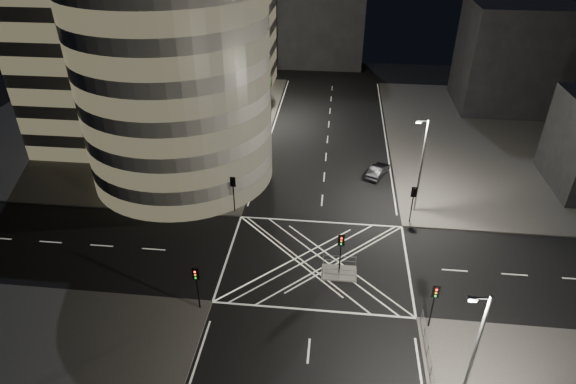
# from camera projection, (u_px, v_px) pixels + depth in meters

# --- Properties ---
(ground) EXTENTS (120.00, 120.00, 0.00)m
(ground) POSITION_uv_depth(u_px,v_px,m) (317.00, 261.00, 42.80)
(ground) COLOR black
(ground) RESTS_ON ground
(sidewalk_far_left) EXTENTS (42.00, 42.00, 0.15)m
(sidewalk_far_left) POSITION_uv_depth(u_px,v_px,m) (124.00, 123.00, 68.22)
(sidewalk_far_left) COLOR #484644
(sidewalk_far_left) RESTS_ON ground
(sidewalk_far_right) EXTENTS (42.00, 42.00, 0.15)m
(sidewalk_far_right) POSITION_uv_depth(u_px,v_px,m) (550.00, 143.00, 62.91)
(sidewalk_far_right) COLOR #484644
(sidewalk_far_right) RESTS_ON ground
(central_island) EXTENTS (3.00, 2.00, 0.15)m
(central_island) POSITION_uv_depth(u_px,v_px,m) (339.00, 273.00, 41.31)
(central_island) COLOR slate
(central_island) RESTS_ON ground
(office_tower_curved) EXTENTS (30.00, 29.00, 27.20)m
(office_tower_curved) POSITION_uv_depth(u_px,v_px,m) (145.00, 53.00, 53.85)
(office_tower_curved) COLOR gray
(office_tower_curved) RESTS_ON sidewalk_far_left
(office_block_rear) EXTENTS (24.00, 16.00, 22.00)m
(office_block_rear) POSITION_uv_depth(u_px,v_px,m) (193.00, 20.00, 74.40)
(office_block_rear) COLOR gray
(office_block_rear) RESTS_ON sidewalk_far_left
(building_right_far) EXTENTS (14.00, 12.00, 15.00)m
(building_right_far) POSITION_uv_depth(u_px,v_px,m) (512.00, 56.00, 70.16)
(building_right_far) COLOR black
(building_right_far) RESTS_ON sidewalk_far_right
(building_far_end) EXTENTS (18.00, 8.00, 18.00)m
(building_far_end) POSITION_uv_depth(u_px,v_px,m) (315.00, 15.00, 87.40)
(building_far_end) COLOR black
(building_far_end) RESTS_ON ground
(tree_a) EXTENTS (4.45, 4.45, 7.37)m
(tree_a) POSITION_uv_depth(u_px,v_px,m) (220.00, 159.00, 48.76)
(tree_a) COLOR black
(tree_a) RESTS_ON sidewalk_far_left
(tree_b) EXTENTS (5.01, 5.01, 8.23)m
(tree_b) POSITION_uv_depth(u_px,v_px,m) (232.00, 129.00, 53.54)
(tree_b) COLOR black
(tree_b) RESTS_ON sidewalk_far_left
(tree_c) EXTENTS (4.23, 4.23, 7.02)m
(tree_c) POSITION_uv_depth(u_px,v_px,m) (242.00, 115.00, 59.01)
(tree_c) COLOR black
(tree_c) RESTS_ON sidewalk_far_left
(tree_d) EXTENTS (4.51, 4.51, 7.98)m
(tree_d) POSITION_uv_depth(u_px,v_px,m) (251.00, 91.00, 63.65)
(tree_d) COLOR black
(tree_d) RESTS_ON sidewalk_far_left
(tree_e) EXTENTS (4.04, 4.04, 6.88)m
(tree_e) POSITION_uv_depth(u_px,v_px,m) (258.00, 83.00, 69.16)
(tree_e) COLOR black
(tree_e) RESTS_ON sidewalk_far_left
(traffic_signal_fl) EXTENTS (0.55, 0.22, 4.00)m
(traffic_signal_fl) POSITION_uv_depth(u_px,v_px,m) (233.00, 188.00, 47.82)
(traffic_signal_fl) COLOR black
(traffic_signal_fl) RESTS_ON sidewalk_far_left
(traffic_signal_nl) EXTENTS (0.55, 0.22, 4.00)m
(traffic_signal_nl) POSITION_uv_depth(u_px,v_px,m) (197.00, 281.00, 36.33)
(traffic_signal_nl) COLOR black
(traffic_signal_nl) RESTS_ON sidewalk_near_left
(traffic_signal_fr) EXTENTS (0.55, 0.22, 4.00)m
(traffic_signal_fr) POSITION_uv_depth(u_px,v_px,m) (413.00, 198.00, 46.20)
(traffic_signal_fr) COLOR black
(traffic_signal_fr) RESTS_ON sidewalk_far_right
(traffic_signal_nr) EXTENTS (0.55, 0.22, 4.00)m
(traffic_signal_nr) POSITION_uv_depth(u_px,v_px,m) (434.00, 299.00, 34.72)
(traffic_signal_nr) COLOR black
(traffic_signal_nr) RESTS_ON sidewalk_near_right
(traffic_signal_island) EXTENTS (0.55, 0.22, 4.00)m
(traffic_signal_island) POSITION_uv_depth(u_px,v_px,m) (341.00, 247.00, 39.82)
(traffic_signal_island) COLOR black
(traffic_signal_island) RESTS_ON central_island
(street_lamp_left_near) EXTENTS (1.25, 0.25, 10.00)m
(street_lamp_left_near) POSITION_uv_depth(u_px,v_px,m) (236.00, 141.00, 50.88)
(street_lamp_left_near) COLOR slate
(street_lamp_left_near) RESTS_ON sidewalk_far_left
(street_lamp_left_far) EXTENTS (1.25, 0.25, 10.00)m
(street_lamp_left_far) POSITION_uv_depth(u_px,v_px,m) (262.00, 84.00, 66.08)
(street_lamp_left_far) COLOR slate
(street_lamp_left_far) RESTS_ON sidewalk_far_left
(street_lamp_right_far) EXTENTS (1.25, 0.25, 10.00)m
(street_lamp_right_far) POSITION_uv_depth(u_px,v_px,m) (421.00, 164.00, 46.62)
(street_lamp_right_far) COLOR slate
(street_lamp_right_far) RESTS_ON sidewalk_far_right
(street_lamp_right_near) EXTENTS (1.25, 0.25, 10.00)m
(street_lamp_right_near) POSITION_uv_depth(u_px,v_px,m) (472.00, 356.00, 27.19)
(street_lamp_right_near) COLOR slate
(street_lamp_right_near) RESTS_ON sidewalk_near_right
(railing_near_right) EXTENTS (0.06, 11.70, 1.10)m
(railing_near_right) POSITION_uv_depth(u_px,v_px,m) (433.00, 381.00, 31.41)
(railing_near_right) COLOR slate
(railing_near_right) RESTS_ON sidewalk_near_right
(railing_island_south) EXTENTS (2.80, 0.06, 1.10)m
(railing_island_south) POSITION_uv_depth(u_px,v_px,m) (339.00, 274.00, 40.22)
(railing_island_south) COLOR slate
(railing_island_south) RESTS_ON central_island
(railing_island_north) EXTENTS (2.80, 0.06, 1.10)m
(railing_island_north) POSITION_uv_depth(u_px,v_px,m) (340.00, 261.00, 41.74)
(railing_island_north) COLOR slate
(railing_island_north) RESTS_ON central_island
(sedan) EXTENTS (3.07, 4.41, 1.38)m
(sedan) POSITION_uv_depth(u_px,v_px,m) (378.00, 171.00, 55.30)
(sedan) COLOR black
(sedan) RESTS_ON ground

